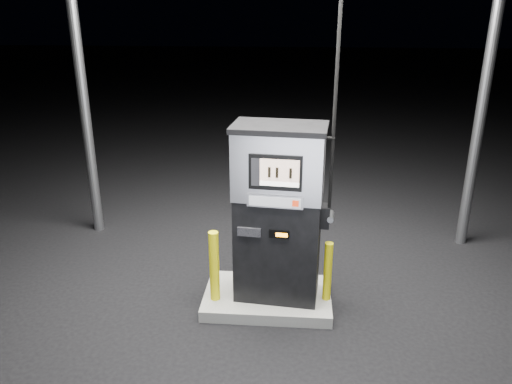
{
  "coord_description": "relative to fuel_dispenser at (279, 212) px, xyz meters",
  "views": [
    {
      "loc": [
        0.31,
        -5.49,
        3.61
      ],
      "look_at": [
        -0.15,
        0.0,
        1.52
      ],
      "focal_mm": 35.0,
      "sensor_mm": 36.0,
      "label": 1
    }
  ],
  "objects": [
    {
      "name": "bollard_left",
      "position": [
        -0.77,
        -0.18,
        -0.67
      ],
      "size": [
        0.13,
        0.13,
        0.91
      ],
      "primitive_type": "cylinder",
      "rotation": [
        0.0,
        0.0,
        0.03
      ],
      "color": "yellow",
      "rests_on": "pump_island"
    },
    {
      "name": "fuel_dispenser",
      "position": [
        0.0,
        0.0,
        0.0
      ],
      "size": [
        1.23,
        0.75,
        4.54
      ],
      "rotation": [
        0.0,
        0.0,
        -0.1
      ],
      "color": "black",
      "rests_on": "pump_island"
    },
    {
      "name": "pump_island",
      "position": [
        -0.12,
        0.0,
        -1.2
      ],
      "size": [
        1.6,
        1.0,
        0.15
      ],
      "primitive_type": "cube",
      "color": "slate",
      "rests_on": "ground"
    },
    {
      "name": "ground",
      "position": [
        -0.12,
        0.0,
        -1.27
      ],
      "size": [
        80.0,
        80.0,
        0.0
      ],
      "primitive_type": "plane",
      "color": "black",
      "rests_on": "ground"
    },
    {
      "name": "bollard_right",
      "position": [
        0.62,
        -0.07,
        -0.74
      ],
      "size": [
        0.13,
        0.13,
        0.77
      ],
      "primitive_type": "cylinder",
      "rotation": [
        0.0,
        0.0,
        -0.28
      ],
      "color": "yellow",
      "rests_on": "pump_island"
    }
  ]
}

